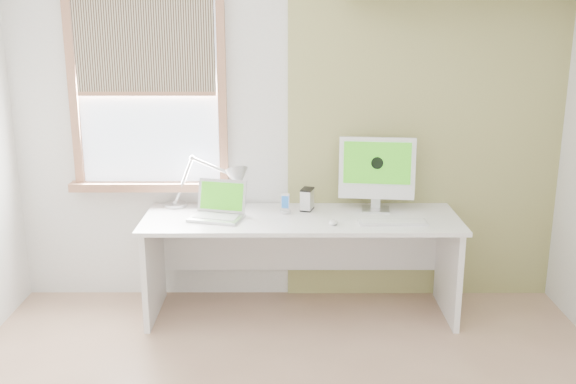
{
  "coord_description": "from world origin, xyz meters",
  "views": [
    {
      "loc": [
        -0.01,
        -2.98,
        2.09
      ],
      "look_at": [
        0.0,
        1.05,
        1.0
      ],
      "focal_mm": 40.91,
      "sensor_mm": 36.0,
      "label": 1
    }
  ],
  "objects_px": {
    "desk": "(301,241)",
    "external_drive": "(307,199)",
    "desk_lamp": "(226,182)",
    "imac": "(377,170)",
    "laptop": "(219,208)"
  },
  "relations": [
    {
      "from": "desk",
      "to": "imac",
      "type": "bearing_deg",
      "value": 12.39
    },
    {
      "from": "desk_lamp",
      "to": "laptop",
      "type": "distance_m",
      "value": 0.25
    },
    {
      "from": "desk_lamp",
      "to": "laptop",
      "type": "height_order",
      "value": "desk_lamp"
    },
    {
      "from": "desk",
      "to": "desk_lamp",
      "type": "relative_size",
      "value": 3.27
    },
    {
      "from": "imac",
      "to": "laptop",
      "type": "bearing_deg",
      "value": -171.03
    },
    {
      "from": "laptop",
      "to": "desk",
      "type": "bearing_deg",
      "value": 5.69
    },
    {
      "from": "desk_lamp",
      "to": "laptop",
      "type": "bearing_deg",
      "value": -99.51
    },
    {
      "from": "desk_lamp",
      "to": "external_drive",
      "type": "height_order",
      "value": "desk_lamp"
    },
    {
      "from": "desk_lamp",
      "to": "external_drive",
      "type": "bearing_deg",
      "value": -3.22
    },
    {
      "from": "external_drive",
      "to": "laptop",
      "type": "bearing_deg",
      "value": -164.87
    },
    {
      "from": "laptop",
      "to": "external_drive",
      "type": "distance_m",
      "value": 0.64
    },
    {
      "from": "desk",
      "to": "external_drive",
      "type": "bearing_deg",
      "value": 67.49
    },
    {
      "from": "desk",
      "to": "laptop",
      "type": "relative_size",
      "value": 5.34
    },
    {
      "from": "external_drive",
      "to": "imac",
      "type": "distance_m",
      "value": 0.54
    },
    {
      "from": "laptop",
      "to": "imac",
      "type": "bearing_deg",
      "value": 8.97
    }
  ]
}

